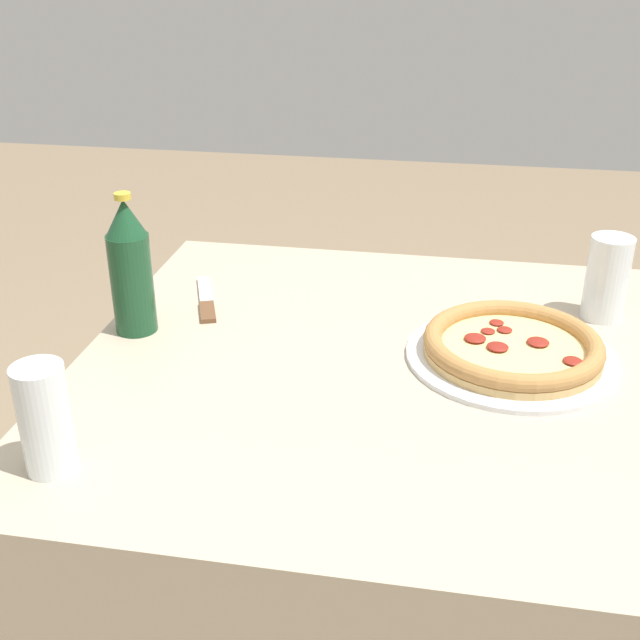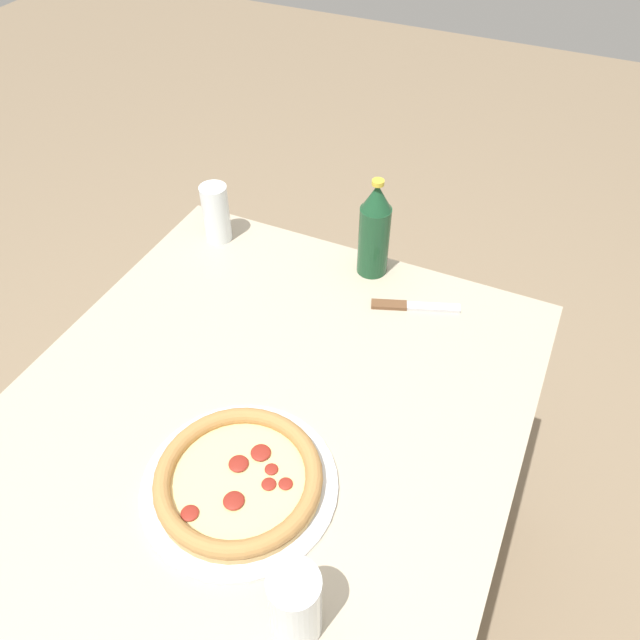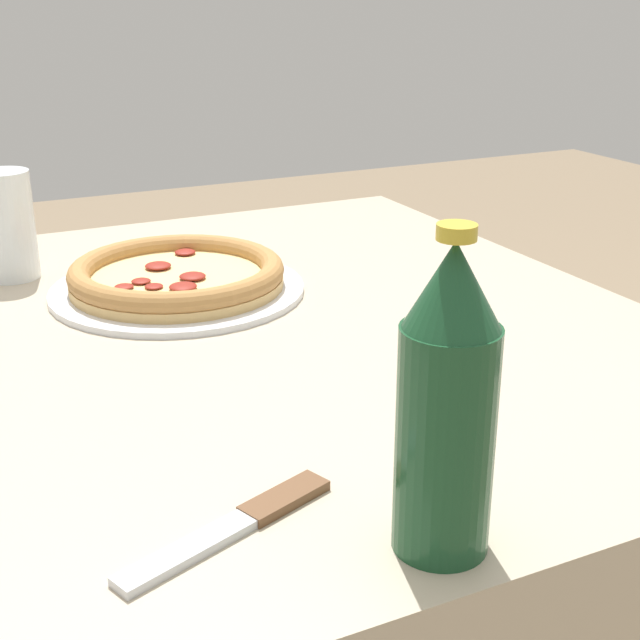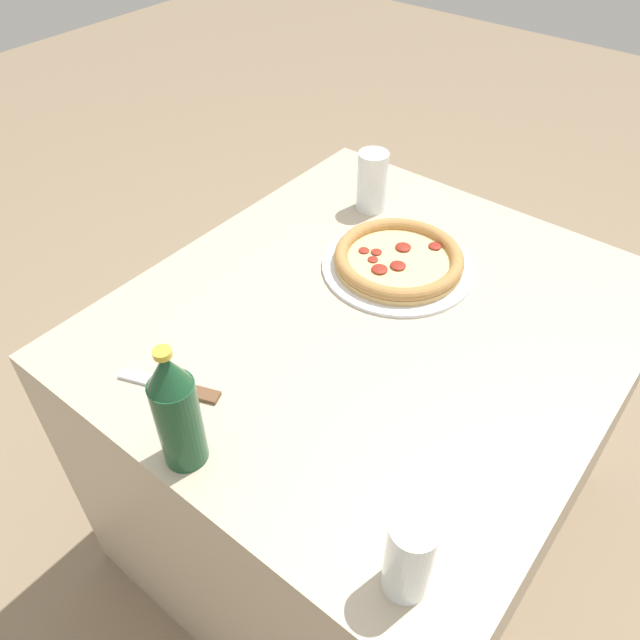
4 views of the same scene
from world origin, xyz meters
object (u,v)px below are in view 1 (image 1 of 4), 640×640
object	(u,v)px
glass_water	(606,283)
beer_bottle	(130,268)
pizza_salami	(512,348)
knife	(206,301)
glass_mango_juice	(46,424)

from	to	relation	value
glass_water	beer_bottle	size ratio (longest dim) A/B	0.62
pizza_salami	knife	bearing A→B (deg)	167.37
glass_mango_juice	beer_bottle	world-z (taller)	beer_bottle
glass_mango_juice	knife	xyz separation A→B (m)	(0.04, 0.49, -0.06)
glass_water	glass_mango_juice	distance (m)	0.91
glass_water	knife	distance (m)	0.68
glass_mango_juice	beer_bottle	xyz separation A→B (m)	(-0.04, 0.37, 0.05)
pizza_salami	knife	xyz separation A→B (m)	(-0.52, 0.12, -0.02)
pizza_salami	beer_bottle	world-z (taller)	beer_bottle
beer_bottle	knife	size ratio (longest dim) A/B	1.26
glass_mango_juice	beer_bottle	size ratio (longest dim) A/B	0.61
glass_water	glass_mango_juice	bearing A→B (deg)	-142.14
beer_bottle	glass_mango_juice	bearing A→B (deg)	-83.83
knife	glass_water	bearing A→B (deg)	5.25
pizza_salami	glass_mango_juice	world-z (taller)	glass_mango_juice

